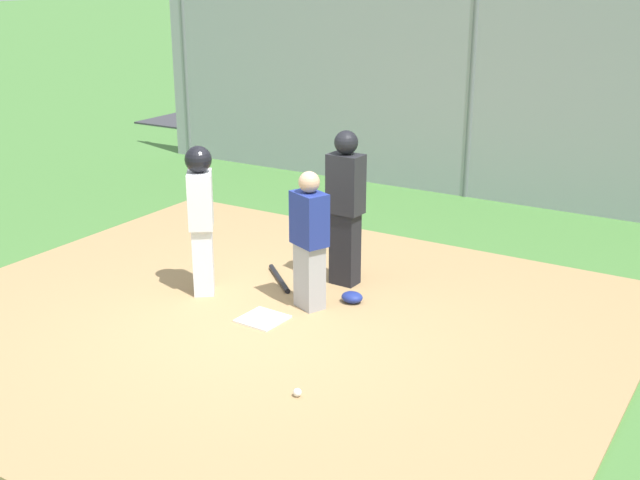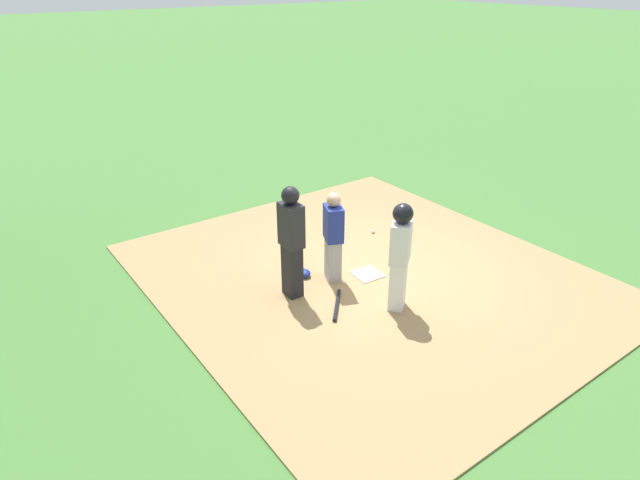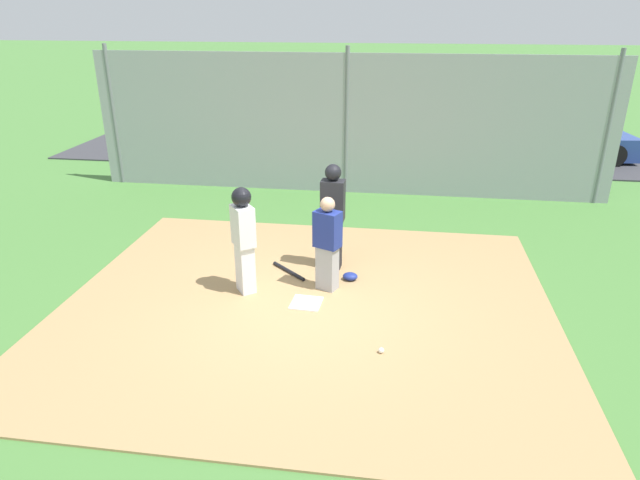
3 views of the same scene
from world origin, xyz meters
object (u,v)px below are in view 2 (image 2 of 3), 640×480
object	(u,v)px
baseball	(373,231)
umpire	(291,240)
catcher_mask	(304,273)
baseball_bat	(337,305)
home_plate	(367,274)
runner	(400,250)
catcher	(333,236)

from	to	relation	value
baseball	umpire	bearing A→B (deg)	-69.17
catcher_mask	baseball	bearing A→B (deg)	106.29
umpire	catcher_mask	xyz separation A→B (m)	(-0.35, 0.45, -0.89)
umpire	baseball_bat	size ratio (longest dim) A/B	2.18
baseball_bat	home_plate	bearing A→B (deg)	-22.54
umpire	runner	world-z (taller)	umpire
umpire	baseball	world-z (taller)	umpire
home_plate	catcher	bearing A→B (deg)	-114.23
catcher	baseball	xyz separation A→B (m)	(-0.92, 1.66, -0.73)
umpire	home_plate	bearing A→B (deg)	-7.01
umpire	baseball_bat	distance (m)	1.19
runner	catcher_mask	distance (m)	1.90
home_plate	baseball_bat	xyz separation A→B (m)	(0.46, -0.99, 0.02)
runner	baseball	size ratio (longest dim) A/B	22.62
catcher_mask	home_plate	bearing A→B (deg)	57.03
baseball_bat	catcher_mask	xyz separation A→B (m)	(-1.04, 0.11, 0.03)
runner	baseball	distance (m)	2.73
catcher	runner	bearing A→B (deg)	-54.28
runner	baseball_bat	xyz separation A→B (m)	(-0.53, -0.72, -0.93)
home_plate	catcher_mask	xyz separation A→B (m)	(-0.57, -0.88, 0.05)
catcher	umpire	xyz separation A→B (m)	(0.02, -0.80, 0.18)
catcher_mask	baseball	xyz separation A→B (m)	(-0.59, 2.01, -0.02)
runner	baseball_bat	bearing A→B (deg)	16.76
catcher	catcher_mask	world-z (taller)	catcher
catcher	baseball_bat	bearing A→B (deg)	-99.16
runner	baseball	xyz separation A→B (m)	(-2.15, 1.40, -0.92)
umpire	runner	bearing A→B (deg)	-46.44
home_plate	umpire	size ratio (longest dim) A/B	0.25
catcher_mask	umpire	bearing A→B (deg)	-52.31
runner	baseball_bat	distance (m)	1.29
umpire	baseball	distance (m)	2.79
home_plate	catcher_mask	bearing A→B (deg)	-122.97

